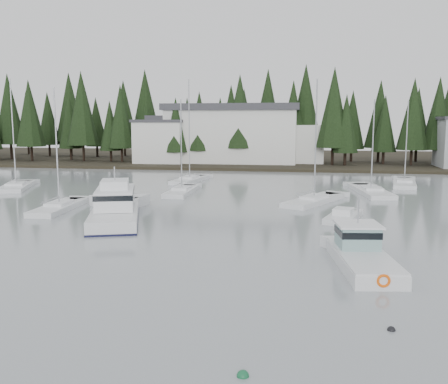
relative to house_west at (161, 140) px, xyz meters
The scene contains 16 objects.
far_shore_land 25.88m from the house_west, 45.00° to the left, with size 240.00×54.00×1.00m, color black.
conifer_treeline 19.87m from the house_west, 21.25° to the left, with size 200.00×22.00×20.00m, color black, non-canonical shape.
house_west is the anchor object (origin of this frame).
harbor_inn 15.45m from the house_west, 12.52° to the left, with size 29.50×11.50×10.90m.
cabin_cruiser_center 52.46m from the house_west, 77.95° to the right, with size 7.31×12.63×5.18m.
lobster_boat_teal 68.78m from the house_west, 64.14° to the right, with size 3.78×8.17×4.38m.
sailboat_0 37.64m from the house_west, 70.14° to the right, with size 2.48×8.56×11.23m.
sailboat_1 46.01m from the house_west, 30.32° to the right, with size 4.36×10.44×11.38m.
sailboat_3 47.72m from the house_west, 85.32° to the right, with size 3.03×9.13×11.89m.
sailboat_7 46.77m from the house_west, 42.64° to the right, with size 4.33×11.09×11.23m.
sailboat_8 26.92m from the house_west, 65.36° to the right, with size 3.90×8.99×14.35m.
sailboat_9 35.78m from the house_west, 103.80° to the right, with size 5.62×9.17×13.83m.
sailboat_10 48.40m from the house_west, 54.98° to the right, with size 6.69×9.87×12.95m.
runabout_1 56.92m from the house_west, 58.21° to the right, with size 3.69×5.96×1.42m.
mooring_buoy_green 79.39m from the house_west, 71.82° to the right, with size 0.42×0.42×0.42m, color #145933.
mooring_buoy_dark 77.06m from the house_west, 66.93° to the right, with size 0.34×0.34×0.34m, color black.
Camera 1 is at (8.55, -11.52, 8.30)m, focal length 40.00 mm.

